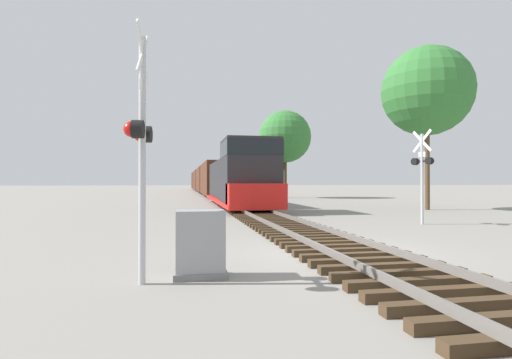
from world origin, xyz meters
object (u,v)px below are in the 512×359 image
tree_far_right (427,91)px  crossing_signal_far (423,167)px  relay_cabinet (200,244)px  freight_train (207,180)px  crossing_signal_near (141,139)px  tree_mid_background (285,137)px

tree_far_right → crossing_signal_far: bearing=-125.0°
crossing_signal_far → relay_cabinet: 12.23m
freight_train → crossing_signal_far: bearing=-82.5°
crossing_signal_near → tree_mid_background: (11.93, 35.49, 4.25)m
crossing_signal_far → relay_cabinet: (-9.46, -7.54, -1.76)m
crossing_signal_far → tree_far_right: (5.35, 7.64, 5.08)m
tree_mid_background → tree_far_right: bearing=-79.0°
relay_cabinet → tree_mid_background: tree_mid_background is taller
crossing_signal_near → crossing_signal_far: bearing=132.9°
freight_train → tree_far_right: (11.30, -37.25, 5.45)m
crossing_signal_far → relay_cabinet: size_ratio=3.18×
freight_train → crossing_signal_near: size_ratio=18.20×
freight_train → crossing_signal_far: (5.95, -44.89, 0.37)m
crossing_signal_near → tree_far_right: 22.70m
relay_cabinet → tree_mid_background: bearing=72.8°
freight_train → crossing_signal_far: freight_train is taller
relay_cabinet → tree_mid_background: (10.90, 35.18, 6.12)m
freight_train → tree_mid_background: 19.36m
tree_mid_background → relay_cabinet: bearing=-107.2°
tree_far_right → freight_train: bearing=106.9°
freight_train → crossing_signal_far: 45.28m
crossing_signal_far → tree_mid_background: size_ratio=0.41×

